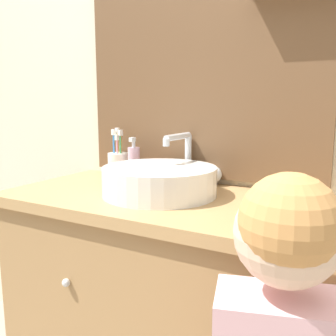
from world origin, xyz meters
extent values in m
cube|color=beige|center=(0.00, 0.63, 1.25)|extent=(3.20, 0.06, 2.50)
cube|color=brown|center=(-0.07, 0.59, 1.31)|extent=(0.90, 0.02, 0.97)
cube|color=#B2C1CC|center=(-0.07, 0.58, 1.31)|extent=(0.84, 0.01, 0.91)
cube|color=#A37A4C|center=(0.00, 0.34, 0.38)|extent=(1.14, 0.47, 0.77)
cube|color=tan|center=(0.00, 0.34, 0.79)|extent=(1.18, 0.51, 0.03)
sphere|color=silver|center=(-0.27, 0.10, 0.58)|extent=(0.02, 0.02, 0.02)
cylinder|color=white|center=(-0.10, 0.35, 0.85)|extent=(0.36, 0.36, 0.09)
cylinder|color=silver|center=(-0.10, 0.35, 0.89)|extent=(0.30, 0.30, 0.01)
cylinder|color=silver|center=(-0.10, 0.56, 0.89)|extent=(0.02, 0.02, 0.17)
cylinder|color=silver|center=(-0.10, 0.48, 0.98)|extent=(0.02, 0.16, 0.02)
cylinder|color=silver|center=(-0.10, 0.40, 0.97)|extent=(0.02, 0.02, 0.02)
sphere|color=white|center=(0.00, 0.56, 0.84)|extent=(0.06, 0.06, 0.06)
cylinder|color=silver|center=(-0.39, 0.53, 0.85)|extent=(0.08, 0.08, 0.09)
cylinder|color=#47B26B|center=(-0.37, 0.53, 0.90)|extent=(0.01, 0.01, 0.17)
cube|color=white|center=(-0.37, 0.53, 0.98)|extent=(0.01, 0.02, 0.02)
cylinder|color=orange|center=(-0.38, 0.54, 0.90)|extent=(0.01, 0.01, 0.17)
cube|color=white|center=(-0.38, 0.54, 0.98)|extent=(0.01, 0.02, 0.02)
cylinder|color=#E5CC4C|center=(-0.40, 0.54, 0.90)|extent=(0.01, 0.01, 0.18)
cube|color=white|center=(-0.40, 0.54, 0.98)|extent=(0.01, 0.02, 0.02)
cylinder|color=#3884DB|center=(-0.40, 0.52, 0.90)|extent=(0.01, 0.01, 0.17)
cube|color=white|center=(-0.40, 0.52, 0.98)|extent=(0.01, 0.02, 0.02)
cylinder|color=pink|center=(-0.38, 0.51, 0.89)|extent=(0.01, 0.01, 0.16)
cube|color=white|center=(-0.38, 0.51, 0.96)|extent=(0.01, 0.02, 0.02)
cylinder|color=#CCA3BC|center=(-0.30, 0.51, 0.87)|extent=(0.04, 0.04, 0.12)
cylinder|color=silver|center=(-0.30, 0.51, 0.94)|extent=(0.01, 0.01, 0.02)
cube|color=silver|center=(-0.30, 0.50, 0.96)|extent=(0.02, 0.02, 0.02)
sphere|color=beige|center=(0.38, -0.08, 0.89)|extent=(0.16, 0.16, 0.16)
sphere|color=tan|center=(0.38, -0.10, 0.92)|extent=(0.15, 0.15, 0.15)
cylinder|color=beige|center=(0.39, 0.14, 0.72)|extent=(0.13, 0.30, 0.05)
cylinder|color=#E5CC4C|center=(0.35, 0.29, 0.76)|extent=(0.02, 0.05, 0.12)
camera|label=1|loc=(0.48, -0.64, 1.09)|focal=40.00mm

